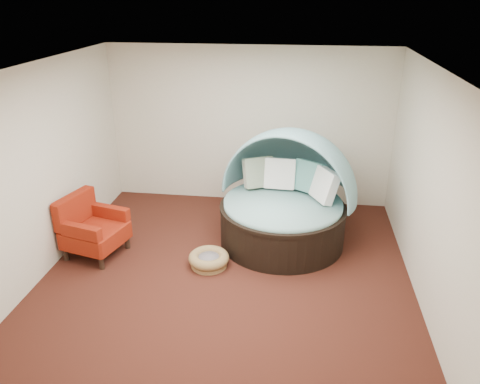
# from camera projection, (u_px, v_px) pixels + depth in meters

# --- Properties ---
(floor) EXTENTS (5.00, 5.00, 0.00)m
(floor) POSITION_uv_depth(u_px,v_px,m) (228.00, 271.00, 6.56)
(floor) COLOR #401912
(floor) RESTS_ON ground
(wall_back) EXTENTS (5.00, 0.00, 5.00)m
(wall_back) POSITION_uv_depth(u_px,v_px,m) (249.00, 127.00, 8.28)
(wall_back) COLOR beige
(wall_back) RESTS_ON floor
(wall_front) EXTENTS (5.00, 0.00, 5.00)m
(wall_front) POSITION_uv_depth(u_px,v_px,m) (177.00, 294.00, 3.73)
(wall_front) COLOR beige
(wall_front) RESTS_ON floor
(wall_left) EXTENTS (0.00, 5.00, 5.00)m
(wall_left) POSITION_uv_depth(u_px,v_px,m) (44.00, 169.00, 6.31)
(wall_left) COLOR beige
(wall_left) RESTS_ON floor
(wall_right) EXTENTS (0.00, 5.00, 5.00)m
(wall_right) POSITION_uv_depth(u_px,v_px,m) (429.00, 189.00, 5.70)
(wall_right) COLOR beige
(wall_right) RESTS_ON floor
(ceiling) EXTENTS (5.00, 5.00, 0.00)m
(ceiling) POSITION_uv_depth(u_px,v_px,m) (225.00, 67.00, 5.45)
(ceiling) COLOR white
(ceiling) RESTS_ON wall_back
(canopy_daybed) EXTENTS (2.45, 2.41, 1.76)m
(canopy_daybed) POSITION_uv_depth(u_px,v_px,m) (286.00, 192.00, 7.10)
(canopy_daybed) COLOR black
(canopy_daybed) RESTS_ON floor
(pet_basket) EXTENTS (0.65, 0.65, 0.20)m
(pet_basket) POSITION_uv_depth(u_px,v_px,m) (209.00, 259.00, 6.65)
(pet_basket) COLOR olive
(pet_basket) RESTS_ON floor
(red_armchair) EXTENTS (0.95, 0.95, 0.92)m
(red_armchair) POSITION_uv_depth(u_px,v_px,m) (91.00, 228.00, 6.84)
(red_armchair) COLOR black
(red_armchair) RESTS_ON floor
(side_table) EXTENTS (0.58, 0.58, 0.46)m
(side_table) POSITION_uv_depth(u_px,v_px,m) (99.00, 233.00, 6.98)
(side_table) COLOR black
(side_table) RESTS_ON floor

